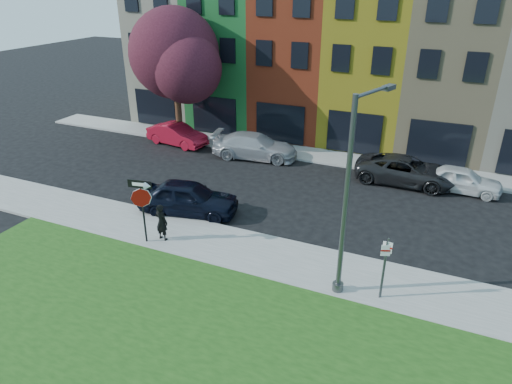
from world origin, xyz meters
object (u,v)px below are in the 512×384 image
at_px(man, 162,222).
at_px(street_lamp, 349,199).
at_px(stop_sign, 141,199).
at_px(sedan_near, 188,198).

relative_size(man, street_lamp, 0.23).
bearing_deg(street_lamp, stop_sign, -160.04).
bearing_deg(sedan_near, stop_sign, 165.06).
distance_m(stop_sign, street_lamp, 8.60).
xyz_separation_m(stop_sign, street_lamp, (8.46, 0.24, 1.56)).
bearing_deg(street_lamp, sedan_near, 178.60).
bearing_deg(sedan_near, street_lamp, -121.25).
xyz_separation_m(man, sedan_near, (-0.35, 2.75, -0.13)).
bearing_deg(man, street_lamp, -174.75).
distance_m(man, sedan_near, 2.77).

